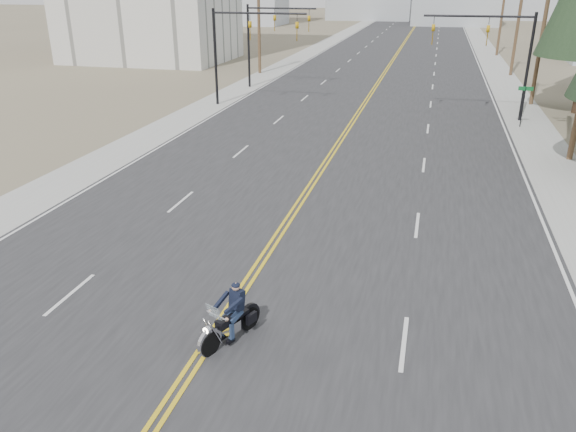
{
  "coord_description": "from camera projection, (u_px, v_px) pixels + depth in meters",
  "views": [
    {
      "loc": [
        5.11,
        -8.69,
        8.82
      ],
      "look_at": [
        0.82,
        7.98,
        1.6
      ],
      "focal_mm": 35.0,
      "sensor_mm": 36.0,
      "label": 1
    }
  ],
  "objects": [
    {
      "name": "utility_pole_d",
      "position": [
        520.0,
        13.0,
        54.48
      ],
      "size": [
        2.2,
        0.3,
        11.5
      ],
      "color": "brown",
      "rests_on": "ground"
    },
    {
      "name": "sidewalk_right",
      "position": [
        488.0,
        55.0,
        72.21
      ],
      "size": [
        3.0,
        200.0,
        0.01
      ],
      "primitive_type": "cube",
      "color": "#A5A5A0",
      "rests_on": "ground"
    },
    {
      "name": "utility_pole_left",
      "position": [
        259.0,
        17.0,
        55.96
      ],
      "size": [
        2.2,
        0.3,
        10.5
      ],
      "color": "brown",
      "rests_on": "ground"
    },
    {
      "name": "traffic_mast_right",
      "position": [
        499.0,
        45.0,
        36.94
      ],
      "size": [
        7.1,
        0.26,
        7.0
      ],
      "color": "black",
      "rests_on": "ground"
    },
    {
      "name": "motorcyclist",
      "position": [
        229.0,
        315.0,
        14.56
      ],
      "size": [
        1.67,
        2.28,
        1.64
      ],
      "primitive_type": null,
      "rotation": [
        0.0,
        0.0,
        2.72
      ],
      "color": "black",
      "rests_on": "ground"
    },
    {
      "name": "utility_pole_e",
      "position": [
        503.0,
        8.0,
        69.76
      ],
      "size": [
        2.2,
        0.3,
        11.0
      ],
      "color": "brown",
      "rests_on": "ground"
    },
    {
      "name": "traffic_mast_left",
      "position": [
        240.0,
        38.0,
        41.07
      ],
      "size": [
        7.1,
        0.26,
        7.0
      ],
      "color": "black",
      "rests_on": "ground"
    },
    {
      "name": "traffic_mast_far",
      "position": [
        267.0,
        31.0,
        48.32
      ],
      "size": [
        6.1,
        0.26,
        7.0
      ],
      "color": "black",
      "rests_on": "ground"
    },
    {
      "name": "ground_plane",
      "position": [
        162.0,
        415.0,
        12.34
      ],
      "size": [
        400.0,
        400.0,
        0.0
      ],
      "primitive_type": "plane",
      "color": "#776D56",
      "rests_on": "ground"
    },
    {
      "name": "street_sign",
      "position": [
        524.0,
        100.0,
        35.95
      ],
      "size": [
        0.9,
        0.06,
        2.62
      ],
      "color": "black",
      "rests_on": "ground"
    },
    {
      "name": "road",
      "position": [
        398.0,
        53.0,
        74.85
      ],
      "size": [
        20.0,
        200.0,
        0.01
      ],
      "primitive_type": "cube",
      "color": "#303033",
      "rests_on": "ground"
    },
    {
      "name": "sidewalk_left",
      "position": [
        314.0,
        50.0,
        77.5
      ],
      "size": [
        3.0,
        200.0,
        0.01
      ],
      "primitive_type": "cube",
      "color": "#A5A5A0",
      "rests_on": "ground"
    },
    {
      "name": "utility_pole_c",
      "position": [
        544.0,
        27.0,
        41.19
      ],
      "size": [
        2.2,
        0.3,
        11.0
      ],
      "color": "brown",
      "rests_on": "ground"
    }
  ]
}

